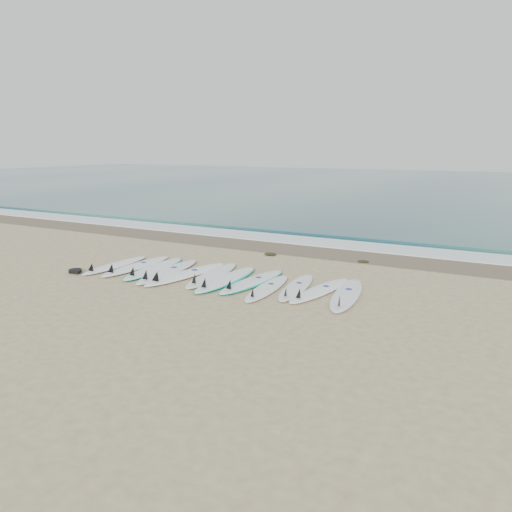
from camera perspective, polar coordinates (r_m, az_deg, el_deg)
The scene contains 20 objects.
ground at distance 11.87m, azimuth -4.36°, elevation -2.70°, with size 120.00×120.00×0.00m, color tan.
ocean at distance 42.67m, azimuth 20.35°, elevation 7.49°, with size 120.00×55.00×0.03m, color #255756.
wet_sand_band at distance 15.38m, azimuth 3.98°, elevation 0.81°, with size 120.00×1.80×0.01m, color brown.
foam_band at distance 16.63m, azimuth 6.01°, elevation 1.70°, with size 120.00×1.40×0.04m, color silver.
wave_crest at distance 18.00m, azimuth 7.87°, elevation 2.56°, with size 120.00×1.00×0.10m, color #255756.
surfboard_0 at distance 13.55m, azimuth -15.91°, elevation -1.03°, with size 0.60×2.40×0.30m.
surfboard_1 at distance 13.29m, azimuth -13.63°, elevation -1.13°, with size 0.64×2.61×0.33m.
surfboard_2 at distance 12.96m, azimuth -11.63°, elevation -1.41°, with size 0.99×2.68×0.33m.
surfboard_3 at distance 12.54m, azimuth -10.16°, elevation -1.76°, with size 0.91×2.77×0.35m.
surfboard_4 at distance 12.22m, azimuth -8.14°, elevation -2.05°, with size 0.88×2.82×0.35m.
surfboard_5 at distance 12.05m, azimuth -5.12°, elevation -2.20°, with size 0.94×2.69×0.34m.
surfboard_6 at distance 11.69m, azimuth -3.49°, elevation -2.68°, with size 0.74×2.67×0.34m.
surfboard_7 at distance 11.48m, azimuth -0.49°, elevation -2.94°, with size 0.79×2.56×0.32m.
surfboard_8 at distance 10.94m, azimuth 1.19°, elevation -3.71°, with size 0.73×2.34×0.29m.
surfboard_9 at distance 11.04m, azimuth 4.56°, elevation -3.59°, with size 0.84×2.37×0.30m.
surfboard_10 at distance 10.85m, azimuth 7.21°, elevation -3.92°, with size 0.84×2.44×0.31m.
surfboard_11 at distance 10.62m, azimuth 10.27°, elevation -4.37°, with size 0.96×2.64×0.33m.
seaweed_near at distance 14.46m, azimuth 1.64°, elevation 0.22°, with size 0.37×0.29×0.07m, color black.
seaweed_far at distance 13.87m, azimuth 12.16°, elevation -0.62°, with size 0.31×0.24×0.06m, color black.
leash_coil at distance 13.25m, azimuth -19.91°, elevation -1.61°, with size 0.46×0.36×0.11m.
Camera 1 is at (6.29, -9.59, 3.08)m, focal length 35.00 mm.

